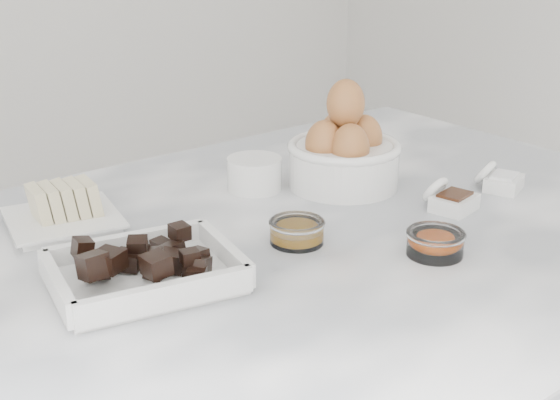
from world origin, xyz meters
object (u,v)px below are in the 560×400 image
at_px(zest_bowl, 435,242).
at_px(chocolate_dish, 145,267).
at_px(butter_plate, 61,211).
at_px(honey_bowl, 297,231).
at_px(sugar_ramekin, 255,172).
at_px(vanilla_spoon, 449,199).
at_px(egg_bowl, 344,152).
at_px(salt_spoon, 499,180).

bearing_deg(zest_bowl, chocolate_dish, 154.94).
xyz_separation_m(butter_plate, honey_bowl, (0.21, -0.23, -0.01)).
relative_size(chocolate_dish, honey_bowl, 3.25).
relative_size(sugar_ramekin, vanilla_spoon, 1.00).
relative_size(chocolate_dish, egg_bowl, 1.36).
bearing_deg(egg_bowl, honey_bowl, -147.96).
relative_size(egg_bowl, zest_bowl, 2.35).
relative_size(honey_bowl, zest_bowl, 0.98).
distance_m(zest_bowl, vanilla_spoon, 0.16).
bearing_deg(salt_spoon, sugar_ramekin, 141.37).
distance_m(honey_bowl, vanilla_spoon, 0.24).
relative_size(zest_bowl, vanilla_spoon, 0.89).
distance_m(egg_bowl, honey_bowl, 0.22).
relative_size(butter_plate, sugar_ramekin, 2.05).
bearing_deg(zest_bowl, butter_plate, 130.81).
relative_size(butter_plate, egg_bowl, 0.98).
bearing_deg(chocolate_dish, egg_bowl, 14.65).
relative_size(zest_bowl, salt_spoon, 0.87).
height_order(zest_bowl, vanilla_spoon, vanilla_spoon).
height_order(butter_plate, sugar_ramekin, butter_plate).
height_order(butter_plate, honey_bowl, butter_plate).
height_order(zest_bowl, salt_spoon, salt_spoon).
height_order(chocolate_dish, zest_bowl, chocolate_dish).
relative_size(vanilla_spoon, salt_spoon, 0.98).
bearing_deg(chocolate_dish, salt_spoon, -5.21).
distance_m(chocolate_dish, vanilla_spoon, 0.44).
relative_size(butter_plate, honey_bowl, 2.34).
distance_m(chocolate_dish, salt_spoon, 0.56).
relative_size(chocolate_dish, vanilla_spoon, 2.83).
bearing_deg(butter_plate, zest_bowl, -49.19).
relative_size(chocolate_dish, zest_bowl, 3.20).
bearing_deg(sugar_ramekin, honey_bowl, -111.97).
bearing_deg(egg_bowl, sugar_ramekin, 147.52).
distance_m(egg_bowl, zest_bowl, 0.26).
distance_m(sugar_ramekin, egg_bowl, 0.13).
bearing_deg(sugar_ramekin, butter_plate, 171.27).
bearing_deg(egg_bowl, vanilla_spoon, -72.99).
height_order(egg_bowl, salt_spoon, egg_bowl).
bearing_deg(honey_bowl, sugar_ramekin, 68.03).
relative_size(honey_bowl, salt_spoon, 0.85).
xyz_separation_m(egg_bowl, honey_bowl, (-0.19, -0.12, -0.04)).
bearing_deg(zest_bowl, salt_spoon, 20.57).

